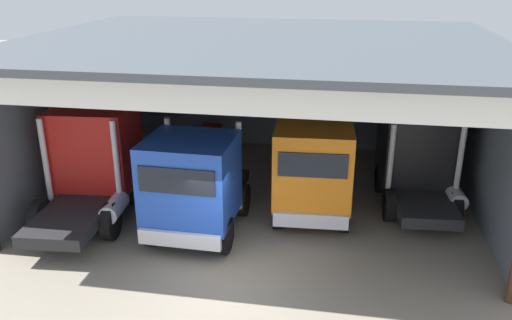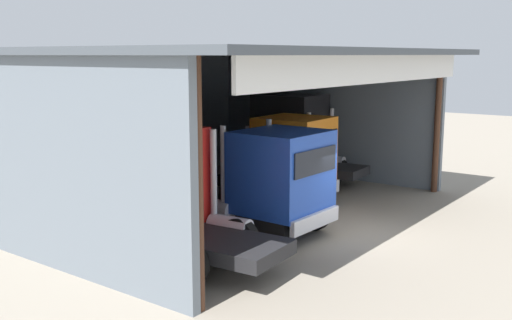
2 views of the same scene
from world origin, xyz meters
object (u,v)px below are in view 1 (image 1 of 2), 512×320
at_px(truck_blue_center_right_bay, 194,184).
at_px(tool_cart, 211,136).
at_px(truck_red_center_left_bay, 93,161).
at_px(truck_black_left_bay, 418,148).
at_px(truck_orange_yard_outside, 312,170).
at_px(oil_drum, 208,135).

bearing_deg(truck_blue_center_right_bay, tool_cart, -77.57).
distance_m(truck_red_center_left_bay, truck_black_left_bay, 10.76).
bearing_deg(truck_red_center_left_bay, truck_orange_yard_outside, 1.35).
relative_size(truck_blue_center_right_bay, truck_orange_yard_outside, 1.14).
distance_m(truck_blue_center_right_bay, oil_drum, 8.51).
xyz_separation_m(oil_drum, tool_cart, (0.22, -0.19, 0.04)).
height_order(truck_blue_center_right_bay, truck_black_left_bay, truck_black_left_bay).
xyz_separation_m(truck_blue_center_right_bay, oil_drum, (-1.80, 8.23, -1.23)).
bearing_deg(truck_red_center_left_bay, oil_drum, 71.36).
height_order(oil_drum, tool_cart, tool_cart).
xyz_separation_m(truck_red_center_left_bay, truck_orange_yard_outside, (7.00, 0.71, -0.11)).
relative_size(truck_blue_center_right_bay, tool_cart, 5.02).
height_order(truck_blue_center_right_bay, tool_cart, truck_blue_center_right_bay).
xyz_separation_m(truck_black_left_bay, tool_cart, (-8.37, 4.43, -1.49)).
bearing_deg(truck_blue_center_right_bay, truck_orange_yard_outside, -152.56).
bearing_deg(truck_blue_center_right_bay, oil_drum, -76.36).
distance_m(truck_orange_yard_outside, oil_drum, 8.45).
bearing_deg(truck_orange_yard_outside, truck_black_left_bay, -153.43).
bearing_deg(truck_black_left_bay, truck_red_center_left_bay, -169.63).
height_order(truck_blue_center_right_bay, truck_orange_yard_outside, truck_blue_center_right_bay).
bearing_deg(oil_drum, truck_orange_yard_outside, -51.87).
bearing_deg(truck_red_center_left_bay, tool_cart, 69.35).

